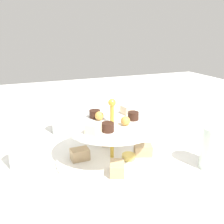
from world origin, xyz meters
name	(u,v)px	position (x,y,z in m)	size (l,w,h in m)	color
ground_plane	(112,160)	(0.00, 0.00, 0.00)	(2.40, 2.40, 0.00)	white
tiered_serving_stand	(112,144)	(0.00, 0.00, 0.05)	(0.30, 0.30, 0.18)	white
water_glass_tall_right	(215,148)	(0.23, -0.13, 0.06)	(0.07, 0.07, 0.11)	silver
water_glass_short_left	(61,122)	(-0.09, 0.25, 0.04)	(0.06, 0.06, 0.08)	silver
teacup_with_saucer	(99,119)	(0.06, 0.27, 0.02)	(0.09, 0.09, 0.05)	white
butter_knife_right	(161,126)	(0.26, 0.17, 0.00)	(0.17, 0.01, 0.00)	silver
water_glass_mid_back	(21,152)	(-0.23, 0.05, 0.04)	(0.06, 0.06, 0.09)	silver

